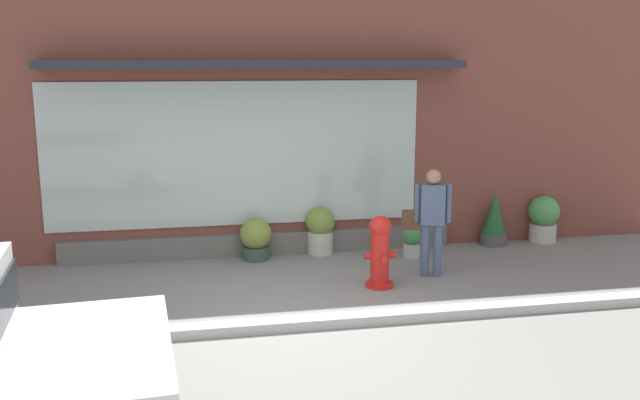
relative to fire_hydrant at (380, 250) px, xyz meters
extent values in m
plane|color=gray|center=(-1.42, -1.07, -0.52)|extent=(60.00, 60.00, 0.00)
cube|color=#B2B2AD|center=(-1.42, -1.27, -0.46)|extent=(14.00, 0.24, 0.12)
cube|color=brown|center=(-1.42, 2.13, 2.19)|extent=(14.00, 0.36, 5.42)
cube|color=#ADBCB7|center=(-1.79, 1.93, 1.11)|extent=(5.81, 0.03, 2.25)
cube|color=#232833|center=(-1.42, 1.78, 2.48)|extent=(6.41, 0.56, 0.12)
cube|color=#605E59|center=(-1.42, 1.91, -0.34)|extent=(6.21, 0.20, 0.36)
cylinder|color=red|center=(0.00, 0.00, -0.49)|extent=(0.39, 0.39, 0.06)
cylinder|color=red|center=(0.00, 0.00, -0.11)|extent=(0.26, 0.26, 0.70)
sphere|color=red|center=(0.00, 0.00, 0.33)|extent=(0.31, 0.31, 0.31)
cylinder|color=red|center=(-0.17, 0.00, -0.07)|extent=(0.10, 0.09, 0.09)
cylinder|color=red|center=(0.17, 0.00, -0.07)|extent=(0.10, 0.09, 0.09)
cylinder|color=red|center=(0.00, -0.17, -0.07)|extent=(0.09, 0.10, 0.09)
cylinder|color=#475675|center=(0.77, 0.34, -0.13)|extent=(0.12, 0.12, 0.77)
cylinder|color=#475675|center=(0.94, 0.29, -0.13)|extent=(0.12, 0.12, 0.77)
cube|color=#475675|center=(0.86, 0.32, 0.54)|extent=(0.38, 0.28, 0.58)
sphere|color=#A37556|center=(0.86, 0.32, 0.94)|extent=(0.21, 0.21, 0.21)
cylinder|color=#475675|center=(0.65, 0.38, 0.56)|extent=(0.08, 0.08, 0.55)
cylinder|color=#475675|center=(1.07, 0.26, 0.56)|extent=(0.08, 0.08, 0.55)
cube|color=#472D1E|center=(0.56, 0.42, 0.30)|extent=(0.26, 0.16, 0.28)
cylinder|color=black|center=(-3.58, -3.02, -0.20)|extent=(0.64, 0.23, 0.62)
cylinder|color=#B7B2A3|center=(-0.48, 1.78, -0.34)|extent=(0.41, 0.41, 0.36)
sphere|color=olive|center=(-0.48, 1.78, 0.01)|extent=(0.47, 0.47, 0.47)
sphere|color=#B266B7|center=(-0.47, 1.90, 0.10)|extent=(0.12, 0.12, 0.12)
cylinder|color=#B7B2A3|center=(3.41, 1.78, -0.36)|extent=(0.45, 0.45, 0.31)
sphere|color=#4C934C|center=(3.41, 1.78, 0.02)|extent=(0.52, 0.52, 0.52)
cylinder|color=#33473D|center=(-1.54, 1.63, -0.41)|extent=(0.40, 0.40, 0.21)
sphere|color=olive|center=(-1.54, 1.63, -0.10)|extent=(0.49, 0.49, 0.49)
cylinder|color=#4C4C51|center=(2.49, 1.75, -0.42)|extent=(0.43, 0.43, 0.20)
cone|color=#23562D|center=(2.49, 1.75, 0.04)|extent=(0.39, 0.39, 0.71)
cylinder|color=#B7B2A3|center=(0.90, 1.31, -0.41)|extent=(0.26, 0.26, 0.21)
sphere|color=#3D8442|center=(0.90, 1.31, -0.18)|extent=(0.29, 0.29, 0.29)
camera|label=1|loc=(-2.55, -8.75, 2.56)|focal=38.71mm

